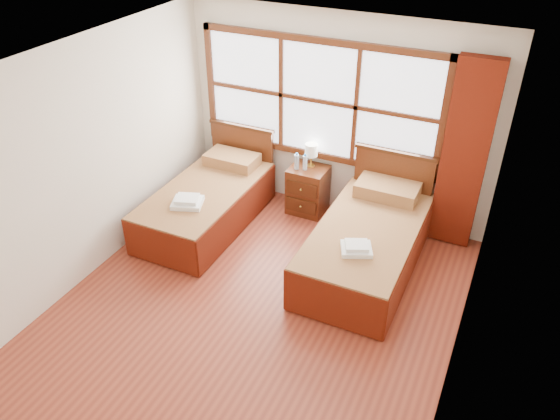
% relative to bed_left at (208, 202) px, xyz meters
% --- Properties ---
extents(floor, '(4.50, 4.50, 0.00)m').
position_rel_bed_left_xyz_m(floor, '(1.32, -1.20, -0.30)').
color(floor, brown).
rests_on(floor, ground).
extents(ceiling, '(4.50, 4.50, 0.00)m').
position_rel_bed_left_xyz_m(ceiling, '(1.32, -1.20, 2.30)').
color(ceiling, white).
rests_on(ceiling, wall_back).
extents(wall_back, '(4.00, 0.00, 4.00)m').
position_rel_bed_left_xyz_m(wall_back, '(1.32, 1.05, 1.00)').
color(wall_back, silver).
rests_on(wall_back, floor).
extents(wall_left, '(0.00, 4.50, 4.50)m').
position_rel_bed_left_xyz_m(wall_left, '(-0.68, -1.20, 1.00)').
color(wall_left, silver).
rests_on(wall_left, floor).
extents(wall_right, '(0.00, 4.50, 4.50)m').
position_rel_bed_left_xyz_m(wall_right, '(3.32, -1.20, 1.00)').
color(wall_right, silver).
rests_on(wall_right, floor).
extents(window, '(3.16, 0.06, 1.56)m').
position_rel_bed_left_xyz_m(window, '(1.07, 1.01, 1.20)').
color(window, white).
rests_on(window, wall_back).
extents(curtain, '(0.50, 0.16, 2.30)m').
position_rel_bed_left_xyz_m(curtain, '(2.92, 0.91, 0.87)').
color(curtain, '#631709').
rests_on(curtain, wall_back).
extents(bed_left, '(1.03, 2.05, 1.00)m').
position_rel_bed_left_xyz_m(bed_left, '(0.00, 0.00, 0.00)').
color(bed_left, '#401E0D').
rests_on(bed_left, floor).
extents(bed_right, '(1.09, 2.11, 1.06)m').
position_rel_bed_left_xyz_m(bed_right, '(2.14, -0.00, 0.02)').
color(bed_right, '#401E0D').
rests_on(bed_right, floor).
extents(nightstand, '(0.48, 0.47, 0.64)m').
position_rel_bed_left_xyz_m(nightstand, '(1.06, 0.80, 0.02)').
color(nightstand, '#542712').
rests_on(nightstand, floor).
extents(towels_left, '(0.44, 0.41, 0.10)m').
position_rel_bed_left_xyz_m(towels_left, '(0.02, -0.47, 0.27)').
color(towels_left, white).
rests_on(towels_left, bed_left).
extents(towels_right, '(0.40, 0.38, 0.09)m').
position_rel_bed_left_xyz_m(towels_right, '(2.16, -0.53, 0.30)').
color(towels_right, white).
rests_on(towels_right, bed_right).
extents(lamp, '(0.16, 0.16, 0.32)m').
position_rel_bed_left_xyz_m(lamp, '(1.06, 0.87, 0.56)').
color(lamp, gold).
rests_on(lamp, nightstand).
extents(bottle_near, '(0.06, 0.06, 0.23)m').
position_rel_bed_left_xyz_m(bottle_near, '(0.92, 0.73, 0.44)').
color(bottle_near, '#A7BFD6').
rests_on(bottle_near, nightstand).
extents(bottle_far, '(0.06, 0.06, 0.22)m').
position_rel_bed_left_xyz_m(bottle_far, '(1.02, 0.75, 0.44)').
color(bottle_far, '#A7BFD6').
rests_on(bottle_far, nightstand).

